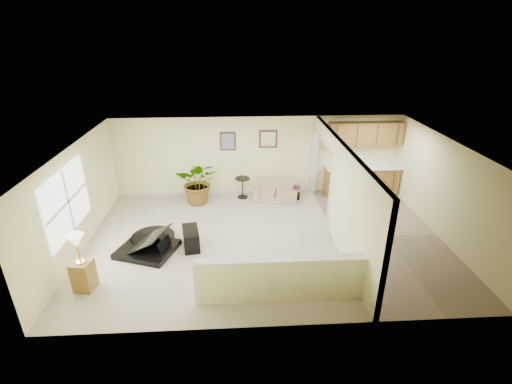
{
  "coord_description": "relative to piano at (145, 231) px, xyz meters",
  "views": [
    {
      "loc": [
        -0.72,
        -8.13,
        5.0
      ],
      "look_at": [
        -0.23,
        0.4,
        1.17
      ],
      "focal_mm": 26.0,
      "sensor_mm": 36.0,
      "label": 1
    }
  ],
  "objects": [
    {
      "name": "pony_half_wall",
      "position": [
        3.01,
        -2.04,
        0.01
      ],
      "size": [
        3.42,
        0.22,
        1.0
      ],
      "color": "beige",
      "rests_on": "floor"
    },
    {
      "name": "lamp_stand",
      "position": [
        -0.96,
        -1.44,
        0.03
      ],
      "size": [
        0.44,
        0.44,
        1.28
      ],
      "color": "olive",
      "rests_on": "floor"
    },
    {
      "name": "kitchen_cabinets",
      "position": [
        6.13,
        2.99,
        0.36
      ],
      "size": [
        2.36,
        0.65,
        2.33
      ],
      "color": "olive",
      "rests_on": "floor"
    },
    {
      "name": "palm_plant",
      "position": [
        1.09,
        2.57,
        0.17
      ],
      "size": [
        1.34,
        1.19,
        1.37
      ],
      "color": "black",
      "rests_on": "floor"
    },
    {
      "name": "wall_mirror",
      "position": [
        3.24,
        3.23,
        1.29
      ],
      "size": [
        0.55,
        0.04,
        0.55
      ],
      "color": "#341B13",
      "rests_on": "back_wall"
    },
    {
      "name": "left_wall",
      "position": [
        -1.56,
        0.26,
        0.74
      ],
      "size": [
        0.04,
        6.0,
        2.5
      ],
      "primitive_type": "cube",
      "color": "beige",
      "rests_on": "floor"
    },
    {
      "name": "front_wall",
      "position": [
        2.94,
        -2.74,
        0.74
      ],
      "size": [
        9.0,
        0.04,
        2.5
      ],
      "primitive_type": "cube",
      "color": "beige",
      "rests_on": "floor"
    },
    {
      "name": "interior_partition",
      "position": [
        4.74,
        0.51,
        0.71
      ],
      "size": [
        0.18,
        5.99,
        2.5
      ],
      "color": "beige",
      "rests_on": "floor"
    },
    {
      "name": "small_plant",
      "position": [
        4.09,
        2.65,
        -0.31
      ],
      "size": [
        0.29,
        0.29,
        0.48
      ],
      "color": "black",
      "rests_on": "floor"
    },
    {
      "name": "piano_bench",
      "position": [
        1.08,
        0.03,
        -0.27
      ],
      "size": [
        0.5,
        0.79,
        0.49
      ],
      "primitive_type": "cube",
      "rotation": [
        0.0,
        0.0,
        0.18
      ],
      "color": "black",
      "rests_on": "floor"
    },
    {
      "name": "floor",
      "position": [
        2.94,
        0.26,
        -0.51
      ],
      "size": [
        9.0,
        9.0,
        0.0
      ],
      "primitive_type": "plane",
      "color": "#BBAC92",
      "rests_on": "ground"
    },
    {
      "name": "loveseat",
      "position": [
        3.45,
        2.68,
        -0.22
      ],
      "size": [
        1.48,
        1.02,
        0.76
      ],
      "rotation": [
        0.0,
        0.0,
        -0.21
      ],
      "color": "tan",
      "rests_on": "floor"
    },
    {
      "name": "left_window",
      "position": [
        -1.55,
        -0.24,
        0.94
      ],
      "size": [
        0.05,
        2.15,
        1.45
      ],
      "primitive_type": "cube",
      "color": "white",
      "rests_on": "left_wall"
    },
    {
      "name": "piano",
      "position": [
        0.0,
        0.0,
        0.0
      ],
      "size": [
        1.79,
        1.77,
        1.22
      ],
      "rotation": [
        0.0,
        0.0,
        -0.34
      ],
      "color": "black",
      "rests_on": "floor"
    },
    {
      "name": "back_wall",
      "position": [
        2.94,
        3.26,
        0.74
      ],
      "size": [
        9.0,
        0.04,
        2.5
      ],
      "primitive_type": "cube",
      "color": "beige",
      "rests_on": "floor"
    },
    {
      "name": "accent_table",
      "position": [
        2.41,
        2.86,
        -0.08
      ],
      "size": [
        0.46,
        0.46,
        0.66
      ],
      "color": "black",
      "rests_on": "floor"
    },
    {
      "name": "wall_art_left",
      "position": [
        1.99,
        3.23,
        1.24
      ],
      "size": [
        0.48,
        0.04,
        0.58
      ],
      "color": "#341B13",
      "rests_on": "back_wall"
    },
    {
      "name": "kitchen_vinyl",
      "position": [
        6.09,
        0.26,
        -0.51
      ],
      "size": [
        2.7,
        6.0,
        0.01
      ],
      "primitive_type": "cube",
      "color": "gray",
      "rests_on": "floor"
    },
    {
      "name": "ceiling",
      "position": [
        2.94,
        0.26,
        1.99
      ],
      "size": [
        9.0,
        6.0,
        0.04
      ],
      "primitive_type": "cube",
      "color": "silver",
      "rests_on": "back_wall"
    },
    {
      "name": "right_wall",
      "position": [
        7.44,
        0.26,
        0.74
      ],
      "size": [
        0.04,
        6.0,
        2.5
      ],
      "primitive_type": "cube",
      "color": "beige",
      "rests_on": "floor"
    }
  ]
}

